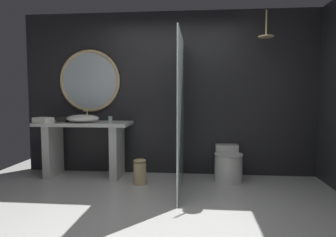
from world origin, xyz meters
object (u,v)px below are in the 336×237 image
object	(u,v)px
tumbler_cup	(110,119)
rain_shower_head	(266,34)
tissue_box	(63,120)
toilet	(228,164)
waste_bin	(140,171)
round_wall_mirror	(90,81)
folded_hand_towel	(43,120)
vessel_sink	(83,118)

from	to	relation	value
tumbler_cup	rain_shower_head	bearing A→B (deg)	-0.56
tissue_box	rain_shower_head	size ratio (longest dim) A/B	0.39
toilet	tissue_box	bearing A→B (deg)	-179.22
tissue_box	waste_bin	world-z (taller)	tissue_box
round_wall_mirror	rain_shower_head	xyz separation A→B (m)	(2.73, -0.28, 0.64)
toilet	folded_hand_towel	xyz separation A→B (m)	(-2.78, -0.19, 0.66)
tissue_box	folded_hand_towel	bearing A→B (deg)	-145.91
waste_bin	tumbler_cup	bearing A→B (deg)	146.15
round_wall_mirror	folded_hand_towel	bearing A→B (deg)	-139.58
rain_shower_head	folded_hand_towel	xyz separation A→B (m)	(-3.29, -0.20, -1.25)
toilet	waste_bin	size ratio (longest dim) A/B	1.67
vessel_sink	tissue_box	world-z (taller)	vessel_sink
round_wall_mirror	rain_shower_head	world-z (taller)	rain_shower_head
vessel_sink	rain_shower_head	bearing A→B (deg)	0.83
tumbler_cup	rain_shower_head	world-z (taller)	rain_shower_head
rain_shower_head	toilet	xyz separation A→B (m)	(-0.51, -0.01, -1.91)
rain_shower_head	tissue_box	bearing A→B (deg)	-179.21
round_wall_mirror	folded_hand_towel	distance (m)	0.96
vessel_sink	round_wall_mirror	bearing A→B (deg)	88.68
tumbler_cup	rain_shower_head	size ratio (longest dim) A/B	0.23
tumbler_cup	waste_bin	bearing A→B (deg)	-33.85
vessel_sink	round_wall_mirror	world-z (taller)	round_wall_mirror
toilet	rain_shower_head	bearing A→B (deg)	0.84
tissue_box	round_wall_mirror	bearing A→B (deg)	44.28
rain_shower_head	toilet	distance (m)	1.98
rain_shower_head	toilet	world-z (taller)	rain_shower_head
tissue_box	rain_shower_head	xyz separation A→B (m)	(3.06, 0.04, 1.26)
vessel_sink	toilet	distance (m)	2.33
rain_shower_head	waste_bin	size ratio (longest dim) A/B	1.06
tumbler_cup	folded_hand_towel	world-z (taller)	tumbler_cup
tumbler_cup	rain_shower_head	distance (m)	2.63
waste_bin	folded_hand_towel	xyz separation A→B (m)	(-1.50, 0.13, 0.72)
round_wall_mirror	folded_hand_towel	world-z (taller)	round_wall_mirror
tumbler_cup	folded_hand_towel	xyz separation A→B (m)	(-0.97, -0.22, -0.00)
toilet	waste_bin	world-z (taller)	toilet
vessel_sink	waste_bin	world-z (taller)	vessel_sink
vessel_sink	tumbler_cup	size ratio (longest dim) A/B	5.52
round_wall_mirror	folded_hand_towel	size ratio (longest dim) A/B	3.93
tumbler_cup	toilet	xyz separation A→B (m)	(1.81, -0.03, -0.66)
waste_bin	rain_shower_head	bearing A→B (deg)	10.45
round_wall_mirror	rain_shower_head	bearing A→B (deg)	-5.85
tissue_box	waste_bin	size ratio (longest dim) A/B	0.41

